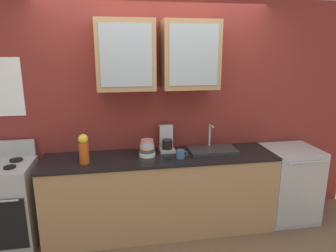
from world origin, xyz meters
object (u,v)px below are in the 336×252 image
object	(u,v)px
stove_range	(4,205)
sink_faucet	(212,149)
vase	(84,149)
coffee_maker	(167,141)
dishwasher	(289,183)
cup_near_sink	(181,154)
bowl_stack	(147,148)

from	to	relation	value
stove_range	sink_faucet	xyz separation A→B (m)	(2.24, 0.06, 0.45)
vase	stove_range	bearing A→B (deg)	174.22
vase	coffee_maker	bearing A→B (deg)	16.81
stove_range	coffee_maker	bearing A→B (deg)	5.99
dishwasher	stove_range	bearing A→B (deg)	179.92
cup_near_sink	dishwasher	world-z (taller)	cup_near_sink
bowl_stack	coffee_maker	distance (m)	0.29
stove_range	bowl_stack	size ratio (longest dim) A/B	5.77
dishwasher	coffee_maker	bearing A→B (deg)	172.71
coffee_maker	vase	bearing A→B (deg)	-163.19
vase	cup_near_sink	bearing A→B (deg)	-0.91
vase	sink_faucet	bearing A→B (deg)	6.10
stove_range	bowl_stack	xyz separation A→B (m)	(1.50, 0.02, 0.52)
coffee_maker	cup_near_sink	bearing A→B (deg)	-69.82
bowl_stack	dishwasher	distance (m)	1.78
bowl_stack	cup_near_sink	xyz separation A→B (m)	(0.34, -0.13, -0.04)
coffee_maker	sink_faucet	bearing A→B (deg)	-13.16
sink_faucet	coffee_maker	size ratio (longest dim) A/B	1.85
sink_faucet	vase	size ratio (longest dim) A/B	1.76
dishwasher	cup_near_sink	bearing A→B (deg)	-175.89
sink_faucet	cup_near_sink	distance (m)	0.44
bowl_stack	vase	bearing A→B (deg)	-170.33
bowl_stack	dishwasher	xyz separation A→B (m)	(1.70, -0.03, -0.53)
bowl_stack	cup_near_sink	size ratio (longest dim) A/B	1.48
stove_range	coffee_maker	xyz separation A→B (m)	(1.74, 0.18, 0.54)
vase	cup_near_sink	world-z (taller)	vase
stove_range	sink_faucet	distance (m)	2.29
dishwasher	coffee_maker	world-z (taller)	coffee_maker
sink_faucet	bowl_stack	world-z (taller)	sink_faucet
stove_range	sink_faucet	size ratio (longest dim) A/B	1.99
stove_range	cup_near_sink	bearing A→B (deg)	-3.16
sink_faucet	bowl_stack	distance (m)	0.75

